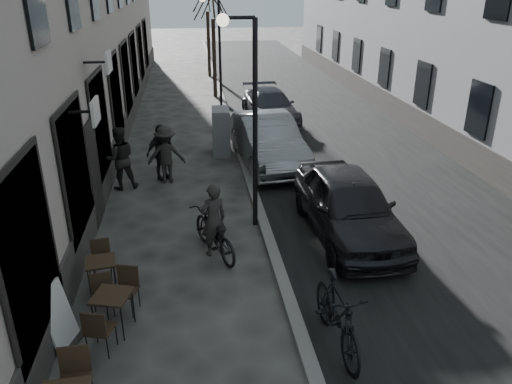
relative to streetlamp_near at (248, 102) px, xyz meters
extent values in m
cube|color=black|center=(4.02, 10.00, -3.16)|extent=(7.30, 60.00, 0.00)
cube|color=slate|center=(0.37, 10.00, -3.10)|extent=(0.25, 60.00, 0.12)
cylinder|color=black|center=(0.17, 0.00, -0.66)|extent=(0.12, 0.12, 5.00)
cylinder|color=black|center=(-0.18, 0.00, 1.84)|extent=(0.70, 0.08, 0.08)
sphere|color=#FFF2CC|center=(-0.53, 0.00, 1.79)|extent=(0.28, 0.28, 0.28)
cylinder|color=black|center=(0.17, 12.00, -0.66)|extent=(0.12, 0.12, 5.00)
cylinder|color=black|center=(0.07, 15.00, -1.21)|extent=(0.20, 0.20, 3.90)
cylinder|color=black|center=(0.07, 21.00, -1.21)|extent=(0.20, 0.20, 3.90)
cube|color=black|center=(-2.85, -3.78, -2.43)|extent=(0.76, 0.76, 0.04)
cylinder|color=black|center=(-3.16, -3.95, -2.80)|extent=(0.02, 0.02, 0.71)
cylinder|color=black|center=(-2.67, -4.10, -2.80)|extent=(0.02, 0.02, 0.71)
cylinder|color=black|center=(-3.02, -3.46, -2.80)|extent=(0.02, 0.02, 0.71)
cylinder|color=black|center=(-2.53, -3.60, -2.80)|extent=(0.02, 0.02, 0.71)
cube|color=black|center=(-3.23, -2.51, -2.48)|extent=(0.65, 0.65, 0.04)
cylinder|color=black|center=(-3.43, -2.78, -2.83)|extent=(0.02, 0.02, 0.66)
cylinder|color=black|center=(-2.96, -2.71, -2.83)|extent=(0.02, 0.02, 0.66)
cylinder|color=black|center=(-3.50, -2.31, -2.83)|extent=(0.02, 0.02, 0.66)
cylinder|color=black|center=(-3.03, -2.23, -2.83)|extent=(0.02, 0.02, 0.66)
cube|color=black|center=(-3.61, -4.05, -3.14)|extent=(0.50, 0.73, 0.04)
cube|color=silver|center=(-3.70, -4.05, -2.57)|extent=(0.46, 0.71, 1.10)
cube|color=slate|center=(-0.28, 5.70, -2.35)|extent=(0.63, 1.10, 1.62)
imported|color=black|center=(-0.94, -1.32, -2.64)|extent=(1.38, 2.10, 1.04)
imported|color=#2B2825|center=(-0.94, -1.32, -2.31)|extent=(0.73, 0.61, 1.70)
imported|color=black|center=(-3.43, 2.89, -2.22)|extent=(1.06, 0.91, 1.88)
imported|color=#292724|center=(-2.11, 3.24, -2.29)|extent=(1.13, 0.66, 1.75)
imported|color=black|center=(-2.28, 3.50, -2.29)|extent=(1.06, 0.98, 1.75)
imported|color=black|center=(2.31, -0.84, -2.37)|extent=(1.99, 4.67, 1.57)
imported|color=gray|center=(1.17, 4.45, -2.34)|extent=(2.23, 5.10, 1.63)
imported|color=#32343B|center=(2.13, 9.74, -2.49)|extent=(2.23, 4.77, 1.35)
imported|color=black|center=(0.91, -4.71, -2.52)|extent=(0.72, 2.16, 1.28)
camera|label=1|loc=(-1.34, -11.26, 2.63)|focal=35.00mm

